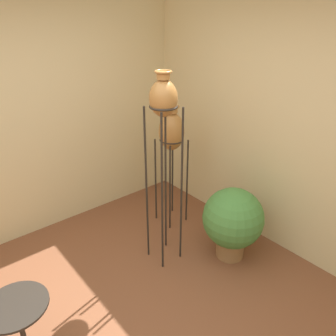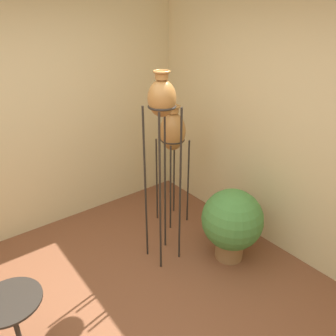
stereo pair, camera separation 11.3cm
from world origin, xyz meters
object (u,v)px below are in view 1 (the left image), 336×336
object	(u,v)px
vase_stand_tall	(163,109)
potted_plant	(233,220)
side_table	(20,324)
vase_stand_medium	(172,133)

from	to	relation	value
vase_stand_tall	potted_plant	bearing A→B (deg)	-38.96
vase_stand_tall	side_table	distance (m)	1.93
vase_stand_medium	potted_plant	distance (m)	1.15
vase_stand_tall	vase_stand_medium	bearing A→B (deg)	43.50
vase_stand_medium	side_table	bearing A→B (deg)	-158.68
potted_plant	vase_stand_medium	bearing A→B (deg)	92.75
vase_stand_medium	side_table	size ratio (longest dim) A/B	2.31
vase_stand_medium	potted_plant	xyz separation A→B (m)	(0.04, -0.91, -0.70)
vase_stand_medium	potted_plant	world-z (taller)	vase_stand_medium
side_table	vase_stand_medium	bearing A→B (deg)	21.32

